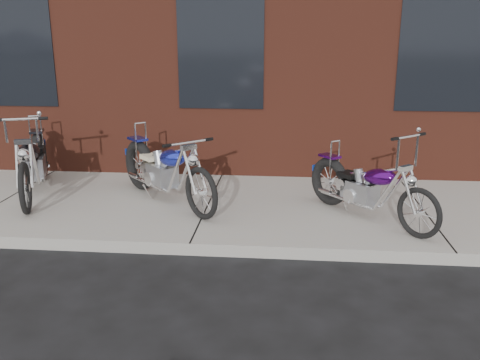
# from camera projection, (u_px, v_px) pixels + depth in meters

# --- Properties ---
(ground) EXTENTS (120.00, 120.00, 0.00)m
(ground) POSITION_uv_depth(u_px,v_px,m) (190.00, 256.00, 5.91)
(ground) COLOR black
(ground) RESTS_ON ground
(sidewalk) EXTENTS (22.00, 3.00, 0.15)m
(sidewalk) POSITION_uv_depth(u_px,v_px,m) (209.00, 208.00, 7.33)
(sidewalk) COLOR #A4A4A3
(sidewalk) RESTS_ON ground
(chopper_purple) EXTENTS (1.45, 1.72, 1.20)m
(chopper_purple) POSITION_uv_depth(u_px,v_px,m) (367.00, 190.00, 6.58)
(chopper_purple) COLOR black
(chopper_purple) RESTS_ON sidewalk
(chopper_blue) EXTENTS (1.76, 1.84, 1.06)m
(chopper_blue) POSITION_uv_depth(u_px,v_px,m) (165.00, 172.00, 7.24)
(chopper_blue) COLOR black
(chopper_blue) RESTS_ON sidewalk
(chopper_third) EXTENTS (1.00, 2.37, 1.26)m
(chopper_third) POSITION_uv_depth(u_px,v_px,m) (33.00, 165.00, 7.62)
(chopper_third) COLOR black
(chopper_third) RESTS_ON sidewalk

